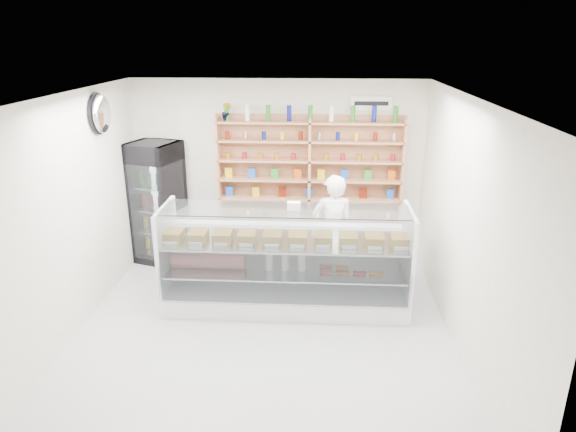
{
  "coord_description": "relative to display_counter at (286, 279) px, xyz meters",
  "views": [
    {
      "loc": [
        0.63,
        -5.31,
        3.41
      ],
      "look_at": [
        0.26,
        0.9,
        1.21
      ],
      "focal_mm": 32.0,
      "sensor_mm": 36.0,
      "label": 1
    }
  ],
  "objects": [
    {
      "name": "potted_plant",
      "position": [
        -0.98,
        1.58,
        1.96
      ],
      "size": [
        0.18,
        0.16,
        0.27
      ],
      "primitive_type": "imported",
      "rotation": [
        0.0,
        0.0,
        -0.3
      ],
      "color": "#1E6626",
      "rests_on": "wall_shelving"
    },
    {
      "name": "wall_shelving",
      "position": [
        0.27,
        1.58,
        1.22
      ],
      "size": [
        2.84,
        0.28,
        1.33
      ],
      "color": "tan",
      "rests_on": "back_wall"
    },
    {
      "name": "security_mirror",
      "position": [
        -2.4,
        0.44,
        2.08
      ],
      "size": [
        0.15,
        0.5,
        0.5
      ],
      "primitive_type": "ellipsoid",
      "color": "silver",
      "rests_on": "left_wall"
    },
    {
      "name": "wall_sign",
      "position": [
        1.17,
        1.71,
        2.08
      ],
      "size": [
        0.62,
        0.03,
        0.2
      ],
      "primitive_type": "cube",
      "color": "white",
      "rests_on": "back_wall"
    },
    {
      "name": "shop_worker",
      "position": [
        0.61,
        0.69,
        0.44
      ],
      "size": [
        0.65,
        0.49,
        1.62
      ],
      "primitive_type": "imported",
      "rotation": [
        0.0,
        0.0,
        3.34
      ],
      "color": "white",
      "rests_on": "floor"
    },
    {
      "name": "drinks_cooler",
      "position": [
        -2.08,
        1.38,
        0.58
      ],
      "size": [
        0.85,
        0.84,
        1.89
      ],
      "rotation": [
        0.0,
        0.0,
        -0.31
      ],
      "color": "black",
      "rests_on": "floor"
    },
    {
      "name": "room",
      "position": [
        -0.23,
        -0.76,
        1.03
      ],
      "size": [
        5.0,
        5.0,
        5.0
      ],
      "color": "#B4B5BA",
      "rests_on": "ground"
    },
    {
      "name": "display_counter",
      "position": [
        0.0,
        0.0,
        0.0
      ],
      "size": [
        3.15,
        0.94,
        1.37
      ],
      "color": "white",
      "rests_on": "floor"
    }
  ]
}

